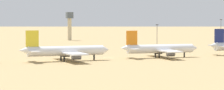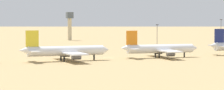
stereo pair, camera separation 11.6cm
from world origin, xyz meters
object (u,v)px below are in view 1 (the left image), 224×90
parked_jet_orange_4 (160,49)px  light_pole_west (157,33)px  control_tower (70,23)px  parked_jet_yellow_3 (65,51)px  light_pole_mid (221,29)px

parked_jet_orange_4 → light_pole_west: 100.44m
parked_jet_orange_4 → control_tower: 190.96m
parked_jet_yellow_3 → parked_jet_orange_4: parked_jet_yellow_3 is taller
light_pole_west → light_pole_mid: (66.20, 27.06, 1.59)m
parked_jet_yellow_3 → light_pole_west: size_ratio=2.89×
light_pole_west → light_pole_mid: light_pole_mid is taller
light_pole_west → light_pole_mid: size_ratio=0.82×
parked_jet_orange_4 → light_pole_west: (41.95, 91.17, 4.07)m
control_tower → light_pole_mid: bearing=-36.3°
parked_jet_yellow_3 → light_pole_mid: light_pole_mid is taller
control_tower → parked_jet_yellow_3: bearing=-106.5°
control_tower → light_pole_mid: control_tower is taller
control_tower → light_pole_west: bearing=-72.1°
control_tower → light_pole_west: size_ratio=1.61×
parked_jet_yellow_3 → control_tower: bearing=72.4°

